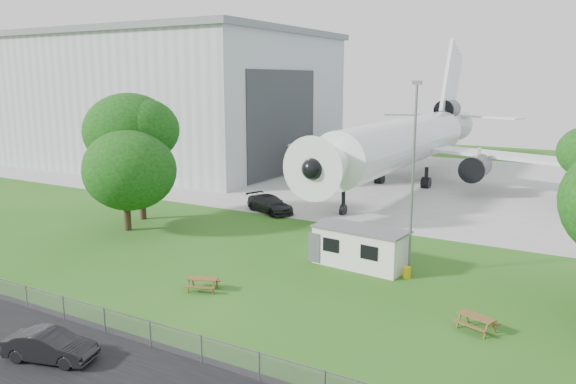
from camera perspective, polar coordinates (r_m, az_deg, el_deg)
The scene contains 14 objects.
ground at distance 35.13m, azimuth -4.10°, elevation -8.96°, with size 160.00×160.00×0.00m, color #3C7324.
asphalt_strip at distance 26.38m, azimuth -20.87°, elevation -16.97°, with size 120.00×8.00×0.02m, color black.
concrete_apron at distance 68.87m, azimuth 13.89°, elevation 0.90°, with size 120.00×46.00×0.03m, color #B7B7B2.
hangar at distance 84.84m, azimuth -11.96°, elevation 9.31°, with size 43.00×31.00×18.55m.
airliner at distance 66.68m, azimuth 11.93°, elevation 5.22°, with size 46.36×47.73×17.69m.
site_cabin at distance 37.49m, azimuth 7.38°, elevation -5.58°, with size 6.87×3.28×2.62m.
picnic_west at distance 33.89m, azimuth -8.64°, elevation -9.85°, with size 1.80×1.50×0.76m, color brown, non-canonical shape.
picnic_east at distance 30.09m, azimuth 18.52°, elevation -13.17°, with size 1.80×1.50×0.76m, color brown, non-canonical shape.
fence at distance 28.42m, azimuth -15.25°, elevation -14.48°, with size 58.00×0.04×1.30m, color gray.
lamp_mast at distance 35.51m, azimuth 12.56°, elevation 1.06°, with size 0.16×0.16×12.00m, color slate.
tree_west_big at distance 50.23m, azimuth -14.90°, elevation 5.89°, with size 8.04×8.04×11.73m.
tree_west_small at distance 47.04m, azimuth -16.25°, elevation 2.13°, with size 7.57×7.57×8.78m.
car_centre_sedan at distance 27.66m, azimuth -23.03°, elevation -14.22°, with size 1.43×4.11×1.35m, color black.
car_apron_van at distance 52.10m, azimuth -1.86°, elevation -1.24°, with size 2.20×5.40×1.57m, color black.
Camera 1 is at (18.58, -27.18, 12.25)m, focal length 35.00 mm.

